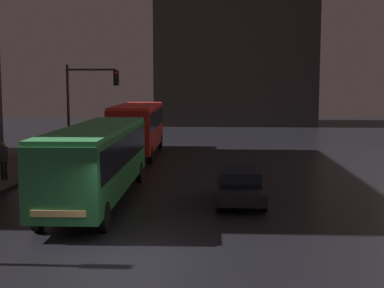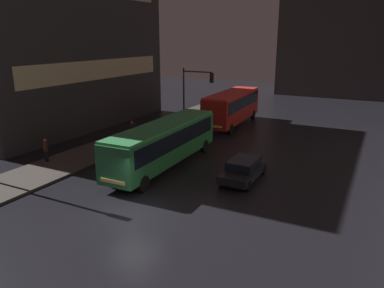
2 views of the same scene
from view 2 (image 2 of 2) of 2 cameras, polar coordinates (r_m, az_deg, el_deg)
The scene contains 10 objects.
ground_plane at distance 19.66m, azimuth -8.99°, elevation -10.65°, with size 120.00×120.00×0.00m, color black.
sidewalk_left at distance 32.22m, azimuth -11.53°, elevation 0.04°, with size 4.00×48.00×0.15m.
building_left_tower at distance 40.42m, azimuth -20.01°, elevation 16.32°, with size 10.07×21.91×19.25m.
building_far_backdrop at distance 64.88m, azimuth 22.49°, elevation 17.09°, with size 18.07×12.00×22.61m.
bus_near at distance 25.75m, azimuth -4.27°, elevation 0.54°, with size 2.65×11.62×3.10m.
bus_far at distance 38.53m, azimuth 6.12°, elevation 5.93°, with size 2.93×10.28×3.38m.
car_taxi at distance 23.90m, azimuth 7.87°, elevation -3.81°, with size 1.91×4.44×1.37m.
pedestrian_near at distance 32.04m, azimuth -9.10°, elevation 2.28°, with size 0.55×0.55×1.83m.
pedestrian_mid at distance 28.57m, azimuth -21.40°, elevation -0.63°, with size 0.34×0.34×1.68m.
traffic_light_main at distance 36.08m, azimuth 0.29°, elevation 8.43°, with size 3.19×0.35×5.91m.
Camera 2 is at (10.63, -14.04, 8.75)m, focal length 35.00 mm.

